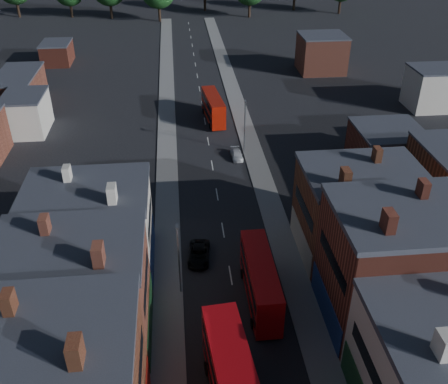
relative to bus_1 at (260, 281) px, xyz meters
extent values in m
cube|color=gray|center=(-8.90, 21.88, -2.44)|extent=(3.00, 200.00, 0.12)
cube|color=gray|center=(4.10, 21.88, -2.44)|extent=(3.00, 200.00, 0.12)
cylinder|color=slate|center=(-7.60, 1.88, 1.50)|extent=(0.16, 0.16, 8.00)
cube|color=slate|center=(-7.60, 1.88, 5.50)|extent=(0.25, 0.70, 0.25)
cylinder|color=slate|center=(2.80, 31.88, 1.50)|extent=(0.16, 0.16, 8.00)
cube|color=slate|center=(2.80, 31.88, 5.50)|extent=(0.25, 0.70, 0.25)
cube|color=black|center=(-3.91, -11.89, 1.59)|extent=(3.93, 11.71, 1.02)
cylinder|color=black|center=(-5.69, -8.04, -1.93)|extent=(0.44, 1.16, 1.14)
cylinder|color=black|center=(-2.86, -7.78, -1.93)|extent=(0.44, 1.16, 1.14)
cube|color=red|center=(0.00, 0.00, -0.01)|extent=(2.47, 10.72, 4.28)
cube|color=black|center=(0.00, 0.00, -0.84)|extent=(2.53, 9.86, 0.88)
cube|color=black|center=(0.00, 0.00, 1.01)|extent=(2.53, 9.86, 0.88)
cylinder|color=black|center=(-1.21, -3.43, -2.01)|extent=(0.30, 0.97, 0.97)
cylinder|color=black|center=(1.23, -3.42, -2.01)|extent=(0.30, 0.97, 0.97)
cylinder|color=black|center=(-1.23, 3.42, -2.01)|extent=(0.30, 0.97, 0.97)
cylinder|color=black|center=(1.21, 3.43, -2.01)|extent=(0.30, 0.97, 0.97)
cube|color=#9A1406|center=(-0.90, 44.09, -0.12)|extent=(3.39, 10.44, 4.10)
cube|color=black|center=(-0.90, 44.09, -0.91)|extent=(3.36, 9.63, 0.84)
cube|color=black|center=(-0.90, 44.09, 0.86)|extent=(3.36, 9.63, 0.84)
cylinder|color=black|center=(-1.72, 40.71, -2.03)|extent=(0.38, 0.96, 0.93)
cylinder|color=black|center=(0.60, 40.95, -2.03)|extent=(0.38, 0.96, 0.93)
cylinder|color=black|center=(-2.40, 47.23, -2.03)|extent=(0.38, 0.96, 0.93)
cylinder|color=black|center=(-0.09, 47.48, -2.03)|extent=(0.38, 0.96, 0.93)
imported|color=black|center=(-5.51, 6.91, -1.83)|extent=(2.74, 5.04, 1.34)
imported|color=silver|center=(1.40, 29.84, -1.94)|extent=(1.69, 3.86, 1.10)
camera|label=1|loc=(-7.01, -35.38, 31.99)|focal=40.00mm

